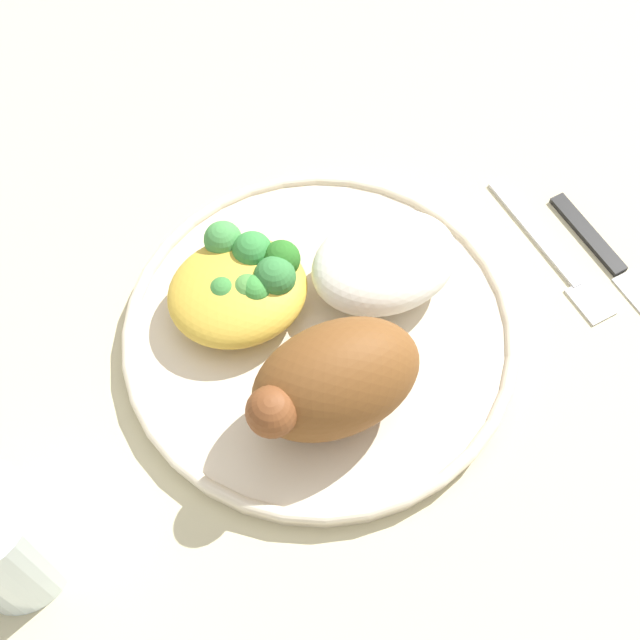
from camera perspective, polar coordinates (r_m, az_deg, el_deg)
ground_plane at (r=0.63m, az=0.00°, el=-1.28°), size 2.00×2.00×0.00m
plate at (r=0.62m, az=0.00°, el=-0.86°), size 0.28×0.28×0.02m
roasted_chicken at (r=0.55m, az=0.85°, el=-3.96°), size 0.12×0.07×0.08m
rice_pile at (r=0.61m, az=4.21°, el=3.77°), size 0.11×0.08×0.04m
mac_cheese_with_broccoli at (r=0.61m, az=-5.03°, el=2.32°), size 0.10×0.09×0.04m
fork at (r=0.68m, az=14.91°, el=4.03°), size 0.03×0.14×0.01m
knife at (r=0.69m, az=18.90°, el=2.99°), size 0.03×0.19×0.01m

